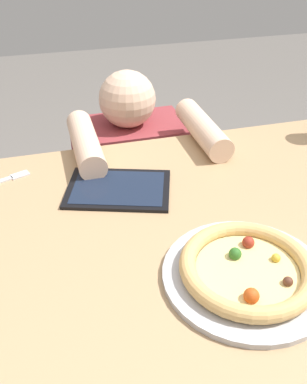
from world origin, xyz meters
The scene contains 4 objects.
dining_table centered at (0.00, 0.00, 0.64)m, with size 1.37×0.80×0.75m.
pizza_near centered at (0.09, -0.17, 0.77)m, with size 0.30×0.30×0.04m.
tablet centered at (-0.07, 0.17, 0.75)m, with size 0.28×0.24×0.01m.
diner_seated centered at (0.04, 0.58, 0.41)m, with size 0.40×0.52×0.89m.
Camera 1 is at (-0.22, -0.66, 1.31)m, focal length 40.09 mm.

